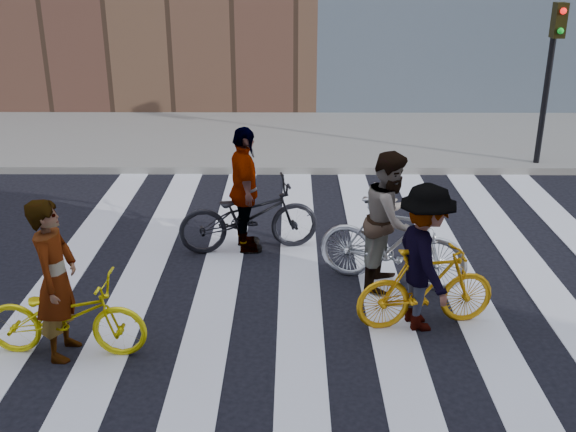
{
  "coord_description": "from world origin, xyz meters",
  "views": [
    {
      "loc": [
        -0.65,
        -7.99,
        4.21
      ],
      "look_at": [
        -0.7,
        0.3,
        0.95
      ],
      "focal_mm": 42.0,
      "sensor_mm": 36.0,
      "label": 1
    }
  ],
  "objects_px": {
    "bike_yellow_right": "(426,287)",
    "rider_mid": "(390,220)",
    "rider_left": "(56,279)",
    "bike_yellow_left": "(66,316)",
    "bike_silver_mid": "(392,243)",
    "traffic_signal": "(552,58)",
    "bike_dark_rear": "(249,216)",
    "rider_right": "(424,258)",
    "rider_rear": "(245,190)"
  },
  "relations": [
    {
      "from": "rider_right",
      "to": "rider_left",
      "type": "bearing_deg",
      "value": 88.72
    },
    {
      "from": "traffic_signal",
      "to": "bike_dark_rear",
      "type": "relative_size",
      "value": 1.6
    },
    {
      "from": "bike_yellow_right",
      "to": "bike_yellow_left",
      "type": "bearing_deg",
      "value": 88.72
    },
    {
      "from": "rider_right",
      "to": "rider_rear",
      "type": "xyz_separation_m",
      "value": [
        -2.24,
        2.21,
        0.05
      ]
    },
    {
      "from": "traffic_signal",
      "to": "bike_silver_mid",
      "type": "bearing_deg",
      "value": -126.04
    },
    {
      "from": "bike_yellow_left",
      "to": "rider_rear",
      "type": "xyz_separation_m",
      "value": [
        1.8,
        2.84,
        0.48
      ]
    },
    {
      "from": "traffic_signal",
      "to": "rider_mid",
      "type": "xyz_separation_m",
      "value": [
        -3.76,
        -5.1,
        -1.35
      ]
    },
    {
      "from": "rider_left",
      "to": "rider_mid",
      "type": "height_order",
      "value": "rider_mid"
    },
    {
      "from": "bike_yellow_left",
      "to": "bike_yellow_right",
      "type": "height_order",
      "value": "bike_yellow_right"
    },
    {
      "from": "rider_left",
      "to": "rider_mid",
      "type": "bearing_deg",
      "value": -63.3
    },
    {
      "from": "bike_yellow_right",
      "to": "rider_left",
      "type": "distance_m",
      "value": 4.2
    },
    {
      "from": "bike_yellow_left",
      "to": "bike_silver_mid",
      "type": "distance_m",
      "value": 4.21
    },
    {
      "from": "bike_yellow_left",
      "to": "bike_silver_mid",
      "type": "height_order",
      "value": "bike_silver_mid"
    },
    {
      "from": "rider_left",
      "to": "rider_right",
      "type": "distance_m",
      "value": 4.13
    },
    {
      "from": "bike_yellow_left",
      "to": "rider_mid",
      "type": "distance_m",
      "value": 4.18
    },
    {
      "from": "bike_yellow_left",
      "to": "bike_dark_rear",
      "type": "distance_m",
      "value": 3.39
    },
    {
      "from": "bike_yellow_right",
      "to": "bike_dark_rear",
      "type": "height_order",
      "value": "bike_dark_rear"
    },
    {
      "from": "traffic_signal",
      "to": "bike_silver_mid",
      "type": "distance_m",
      "value": 6.53
    },
    {
      "from": "traffic_signal",
      "to": "rider_rear",
      "type": "distance_m",
      "value": 7.12
    },
    {
      "from": "bike_yellow_left",
      "to": "traffic_signal",
      "type": "bearing_deg",
      "value": -45.44
    },
    {
      "from": "traffic_signal",
      "to": "bike_yellow_left",
      "type": "xyz_separation_m",
      "value": [
        -7.54,
        -6.83,
        -1.81
      ]
    },
    {
      "from": "bike_dark_rear",
      "to": "rider_mid",
      "type": "height_order",
      "value": "rider_mid"
    },
    {
      "from": "bike_yellow_right",
      "to": "rider_rear",
      "type": "xyz_separation_m",
      "value": [
        -2.29,
        2.21,
        0.44
      ]
    },
    {
      "from": "traffic_signal",
      "to": "rider_mid",
      "type": "distance_m",
      "value": 6.48
    },
    {
      "from": "traffic_signal",
      "to": "rider_right",
      "type": "height_order",
      "value": "traffic_signal"
    },
    {
      "from": "bike_dark_rear",
      "to": "rider_mid",
      "type": "distance_m",
      "value": 2.26
    },
    {
      "from": "rider_mid",
      "to": "rider_rear",
      "type": "distance_m",
      "value": 2.27
    },
    {
      "from": "bike_yellow_right",
      "to": "rider_rear",
      "type": "bearing_deg",
      "value": 35.93
    },
    {
      "from": "traffic_signal",
      "to": "bike_dark_rear",
      "type": "height_order",
      "value": "traffic_signal"
    },
    {
      "from": "rider_mid",
      "to": "rider_rear",
      "type": "xyz_separation_m",
      "value": [
        -1.98,
        1.11,
        0.02
      ]
    },
    {
      "from": "bike_silver_mid",
      "to": "bike_dark_rear",
      "type": "xyz_separation_m",
      "value": [
        -1.98,
        1.11,
        -0.05
      ]
    },
    {
      "from": "traffic_signal",
      "to": "bike_yellow_left",
      "type": "relative_size",
      "value": 1.85
    },
    {
      "from": "rider_mid",
      "to": "rider_right",
      "type": "height_order",
      "value": "rider_mid"
    },
    {
      "from": "rider_left",
      "to": "rider_rear",
      "type": "distance_m",
      "value": 3.39
    },
    {
      "from": "traffic_signal",
      "to": "bike_yellow_left",
      "type": "height_order",
      "value": "traffic_signal"
    },
    {
      "from": "bike_dark_rear",
      "to": "bike_silver_mid",
      "type": "bearing_deg",
      "value": -130.46
    },
    {
      "from": "bike_yellow_right",
      "to": "rider_mid",
      "type": "relative_size",
      "value": 0.91
    },
    {
      "from": "rider_left",
      "to": "rider_right",
      "type": "height_order",
      "value": "rider_left"
    },
    {
      "from": "bike_silver_mid",
      "to": "bike_yellow_right",
      "type": "bearing_deg",
      "value": -146.43
    },
    {
      "from": "bike_dark_rear",
      "to": "rider_rear",
      "type": "height_order",
      "value": "rider_rear"
    },
    {
      "from": "rider_left",
      "to": "rider_mid",
      "type": "xyz_separation_m",
      "value": [
        3.83,
        1.73,
        0.01
      ]
    },
    {
      "from": "bike_yellow_left",
      "to": "rider_left",
      "type": "bearing_deg",
      "value": 92.39
    },
    {
      "from": "traffic_signal",
      "to": "bike_yellow_left",
      "type": "distance_m",
      "value": 10.34
    },
    {
      "from": "bike_yellow_right",
      "to": "rider_right",
      "type": "relative_size",
      "value": 0.95
    },
    {
      "from": "bike_silver_mid",
      "to": "bike_yellow_right",
      "type": "relative_size",
      "value": 1.18
    },
    {
      "from": "bike_yellow_left",
      "to": "rider_rear",
      "type": "distance_m",
      "value": 3.39
    },
    {
      "from": "rider_rear",
      "to": "rider_left",
      "type": "bearing_deg",
      "value": 135.67
    },
    {
      "from": "bike_yellow_right",
      "to": "rider_mid",
      "type": "distance_m",
      "value": 1.21
    },
    {
      "from": "bike_yellow_left",
      "to": "rider_left",
      "type": "xyz_separation_m",
      "value": [
        -0.05,
        0.0,
        0.45
      ]
    },
    {
      "from": "rider_mid",
      "to": "rider_rear",
      "type": "height_order",
      "value": "rider_rear"
    }
  ]
}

